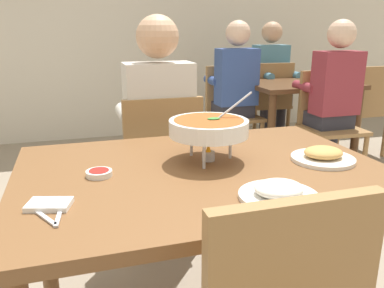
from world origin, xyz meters
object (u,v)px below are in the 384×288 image
diner_main (158,122)px  sauce_dish (99,173)px  dining_table_main (204,194)px  rice_plate (279,192)px  patron_bg_left (235,85)px  chair_diner_main (160,164)px  chair_bg_corner (366,106)px  patron_bg_middle (333,92)px  curry_bowl (209,128)px  dining_table_far (297,96)px  chair_bg_right (269,99)px  patron_bg_right (271,76)px  chair_bg_left (230,108)px  chair_bg_middle (327,118)px  appetizer_plate (323,156)px

diner_main → sauce_dish: size_ratio=14.56×
dining_table_main → sauce_dish: size_ratio=14.77×
rice_plate → patron_bg_left: patron_bg_left is taller
chair_diner_main → rice_plate: bearing=-83.2°
chair_bg_corner → patron_bg_middle: (-0.73, -0.44, 0.24)m
patron_bg_left → curry_bowl: bearing=-115.5°
dining_table_far → diner_main: bearing=-142.9°
chair_diner_main → chair_bg_right: same height
chair_bg_right → dining_table_far: bearing=-84.2°
rice_plate → chair_bg_right: 3.17m
curry_bowl → patron_bg_right: size_ratio=0.25×
diner_main → chair_diner_main: bearing=-90.0°
chair_bg_left → chair_bg_right: same height
diner_main → dining_table_far: size_ratio=1.31×
dining_table_main → dining_table_far: (1.62, 2.02, -0.03)m
sauce_dish → chair_bg_middle: chair_bg_middle is taller
appetizer_plate → chair_bg_corner: chair_bg_corner is taller
patron_bg_left → patron_bg_middle: (0.61, -0.61, 0.00)m
chair_bg_right → appetizer_plate: bearing=-113.6°
chair_bg_corner → chair_diner_main: bearing=-154.2°
dining_table_main → patron_bg_right: size_ratio=1.01×
chair_diner_main → chair_bg_left: (0.99, 1.40, 0.00)m
sauce_dish → chair_bg_corner: 3.27m
chair_bg_corner → patron_bg_left: 1.36m
curry_bowl → appetizer_plate: curry_bowl is taller
chair_bg_corner → patron_bg_middle: patron_bg_middle is taller
chair_bg_middle → patron_bg_middle: size_ratio=0.69×
diner_main → patron_bg_middle: 1.72m
sauce_dish → patron_bg_right: size_ratio=0.07×
diner_main → patron_bg_left: 1.60m
chair_bg_middle → chair_bg_corner: 0.81m
sauce_dish → chair_bg_left: (1.37, 2.13, -0.25)m
chair_bg_corner → patron_bg_left: bearing=172.7°
chair_bg_left → patron_bg_middle: bearing=-50.5°
curry_bowl → chair_bg_right: (1.53, 2.41, -0.37)m
dining_table_main → rice_plate: size_ratio=5.54×
patron_bg_middle → dining_table_far: bearing=87.0°
rice_plate → patron_bg_left: (0.86, 2.37, -0.03)m
appetizer_plate → chair_bg_right: bearing=66.4°
dining_table_main → patron_bg_middle: patron_bg_middle is taller
diner_main → dining_table_far: bearing=37.1°
dining_table_far → patron_bg_right: 0.57m
curry_bowl → chair_bg_corner: 2.92m
chair_bg_left → chair_bg_right: size_ratio=1.00×
chair_diner_main → rice_plate: (0.13, -1.08, 0.26)m
patron_bg_left → patron_bg_middle: size_ratio=1.00×
curry_bowl → patron_bg_middle: 2.07m
curry_bowl → sauce_dish: bearing=-173.1°
rice_plate → patron_bg_right: (1.50, 2.90, -0.03)m
chair_bg_right → patron_bg_middle: bearing=-89.1°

